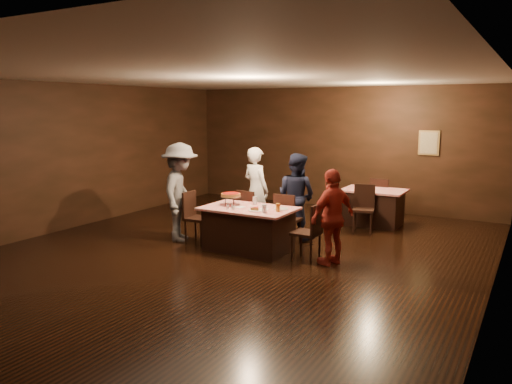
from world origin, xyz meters
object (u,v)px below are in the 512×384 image
(chair_back_far, at_px, (381,199))
(diner_white_jacket, at_px, (256,190))
(chair_end_right, at_px, (306,232))
(plate_empty, at_px, (281,209))
(diner_red_shirt, at_px, (333,217))
(diner_grey_knit, at_px, (180,192))
(chair_far_left, at_px, (251,214))
(chair_end_left, at_px, (198,217))
(pizza_stand, at_px, (231,195))
(back_table, at_px, (373,207))
(diner_navy_hoodie, at_px, (296,196))
(glass_back, at_px, (255,201))
(chair_far_right, at_px, (288,218))
(glass_amber, at_px, (278,208))
(glass_front_right, at_px, (264,209))
(main_table, at_px, (249,229))
(chair_back_near, at_px, (363,209))

(chair_back_far, distance_m, diner_white_jacket, 3.09)
(chair_end_right, bearing_deg, plate_empty, -103.81)
(diner_red_shirt, relative_size, plate_empty, 6.19)
(diner_grey_knit, height_order, diner_red_shirt, diner_grey_knit)
(chair_far_left, relative_size, chair_back_far, 1.00)
(chair_end_left, xyz_separation_m, diner_red_shirt, (2.66, -0.00, 0.30))
(pizza_stand, bearing_deg, chair_back_far, 64.22)
(back_table, height_order, chair_end_left, chair_end_left)
(chair_far_left, xyz_separation_m, diner_grey_knit, (-1.06, -0.81, 0.45))
(diner_navy_hoodie, relative_size, diner_grey_knit, 0.89)
(chair_far_left, xyz_separation_m, diner_red_shirt, (1.96, -0.75, 0.30))
(chair_end_right, relative_size, glass_back, 6.79)
(chair_end_left, height_order, diner_navy_hoodie, diner_navy_hoodie)
(chair_far_right, height_order, chair_back_far, same)
(glass_amber, bearing_deg, pizza_stand, 174.29)
(pizza_stand, xyz_separation_m, glass_back, (0.35, 0.25, -0.11))
(chair_far_left, bearing_deg, back_table, -122.03)
(back_table, bearing_deg, chair_end_left, -128.76)
(back_table, height_order, chair_far_right, chair_far_right)
(chair_back_far, xyz_separation_m, plate_empty, (-0.77, -3.47, 0.30))
(diner_grey_knit, relative_size, glass_back, 13.24)
(pizza_stand, bearing_deg, glass_front_right, -19.44)
(main_table, xyz_separation_m, glass_back, (-0.05, 0.30, 0.46))
(diner_white_jacket, relative_size, diner_navy_hoodie, 1.05)
(main_table, height_order, chair_back_near, chair_back_near)
(diner_white_jacket, height_order, glass_front_right, diner_white_jacket)
(diner_red_shirt, bearing_deg, back_table, -153.60)
(chair_end_right, height_order, diner_red_shirt, diner_red_shirt)
(chair_end_left, height_order, chair_back_near, same)
(back_table, distance_m, diner_grey_knit, 4.18)
(glass_amber, bearing_deg, chair_end_right, 5.71)
(chair_far_left, xyz_separation_m, glass_front_right, (0.85, -1.00, 0.37))
(diner_grey_knit, height_order, glass_amber, diner_grey_knit)
(diner_white_jacket, distance_m, diner_red_shirt, 2.41)
(chair_back_far, bearing_deg, plate_empty, 80.72)
(main_table, relative_size, glass_amber, 11.43)
(chair_end_right, xyz_separation_m, glass_front_right, (-0.65, -0.25, 0.37))
(chair_far_left, bearing_deg, pizza_stand, 95.19)
(chair_back_near, height_order, glass_front_right, chair_back_near)
(chair_back_far, relative_size, plate_empty, 3.80)
(chair_back_near, height_order, diner_white_jacket, diner_white_jacket)
(chair_far_right, xyz_separation_m, diner_grey_knit, (-1.86, -0.81, 0.45))
(chair_end_left, bearing_deg, chair_back_far, -37.55)
(main_table, xyz_separation_m, chair_end_right, (1.10, 0.00, 0.09))
(chair_end_left, height_order, glass_amber, chair_end_left)
(chair_back_near, xyz_separation_m, glass_back, (-1.37, -2.02, 0.37))
(plate_empty, bearing_deg, chair_far_right, 104.04)
(chair_back_far, height_order, diner_red_shirt, diner_red_shirt)
(chair_end_left, bearing_deg, chair_far_left, -46.76)
(diner_red_shirt, bearing_deg, chair_back_near, -152.27)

